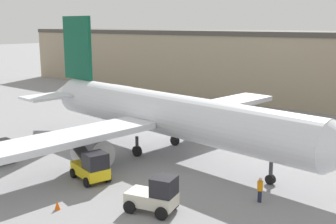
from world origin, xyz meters
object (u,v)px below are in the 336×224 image
object	(u,v)px
belt_loader_truck	(92,167)
safety_cone_near	(57,205)
ground_crew_worker	(260,189)
airplane	(160,113)
baggage_tug	(155,195)

from	to	relation	value
belt_loader_truck	safety_cone_near	size ratio (longest dim) A/B	6.53
belt_loader_truck	safety_cone_near	xyz separation A→B (m)	(2.09, -4.52, -0.79)
ground_crew_worker	safety_cone_near	distance (m)	12.66
airplane	safety_cone_near	xyz separation A→B (m)	(2.95, -13.10, -3.20)
belt_loader_truck	ground_crew_worker	bearing A→B (deg)	35.83
safety_cone_near	ground_crew_worker	bearing A→B (deg)	44.60
ground_crew_worker	baggage_tug	bearing A→B (deg)	120.51
ground_crew_worker	safety_cone_near	xyz separation A→B (m)	(-9.00, -8.88, -0.59)
airplane	ground_crew_worker	xyz separation A→B (m)	(11.95, -4.22, -2.60)
airplane	belt_loader_truck	distance (m)	8.95
safety_cone_near	airplane	bearing A→B (deg)	102.69
airplane	ground_crew_worker	size ratio (longest dim) A/B	21.64
ground_crew_worker	belt_loader_truck	xyz separation A→B (m)	(-11.09, -4.36, 0.19)
airplane	baggage_tug	size ratio (longest dim) A/B	10.63
safety_cone_near	baggage_tug	bearing A→B (deg)	36.45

